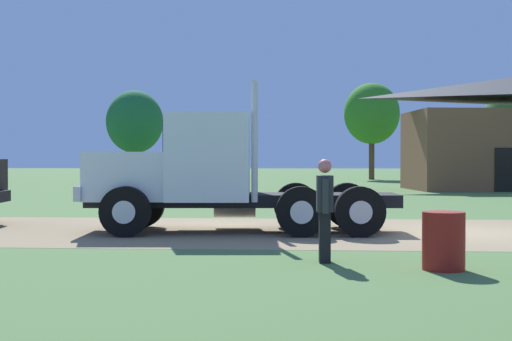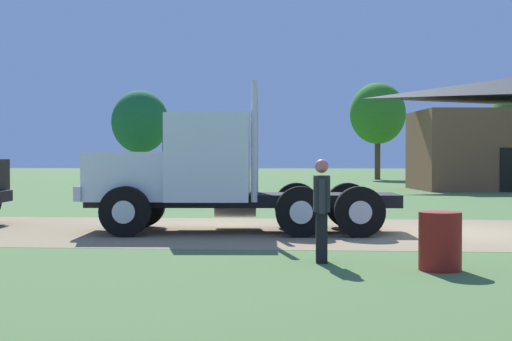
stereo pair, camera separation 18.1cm
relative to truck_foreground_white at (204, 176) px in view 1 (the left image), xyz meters
The scene contains 8 objects.
ground_plane 5.86m from the truck_foreground_white, ahead, with size 200.00×200.00×0.00m, color #4F723A.
dirt_track 5.86m from the truck_foreground_white, ahead, with size 120.00×6.82×0.01m, color #8F7B58.
truck_foreground_white is the anchor object (origin of this frame).
visitor_walking_mid 5.35m from the truck_foreground_white, 60.68° to the right, with size 0.27×0.61×1.67m.
steel_barrel 6.96m from the truck_foreground_white, 50.66° to the right, with size 0.64×0.64×0.88m, color maroon.
tree_mid 30.00m from the truck_foreground_white, 106.31° to the left, with size 3.60×3.60×5.97m.
tree_right 41.36m from the truck_foreground_white, 79.32° to the left, with size 4.34×4.34×7.56m.
tree_far_right 42.06m from the truck_foreground_white, 65.48° to the left, with size 3.98×3.98×6.44m.
Camera 1 is at (-3.45, -16.55, 1.69)m, focal length 50.49 mm.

